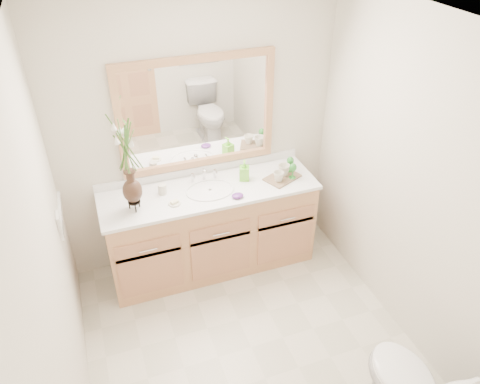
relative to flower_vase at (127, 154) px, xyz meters
name	(u,v)px	position (x,y,z in m)	size (l,w,h in m)	color
floor	(251,347)	(0.63, -0.94, -1.33)	(2.60, 2.60, 0.00)	beige
ceiling	(258,29)	(0.63, -0.94, 1.07)	(2.40, 2.60, 0.02)	white
wall_back	(198,135)	(0.63, 0.36, -0.13)	(2.40, 0.02, 2.40)	beige
wall_left	(53,270)	(-0.57, -0.94, -0.13)	(0.02, 2.60, 2.40)	beige
wall_right	(413,189)	(1.83, -0.94, -0.13)	(0.02, 2.60, 2.40)	beige
vanity	(211,229)	(0.63, 0.07, -0.93)	(1.80, 0.55, 0.80)	tan
counter	(209,191)	(0.63, 0.07, -0.51)	(1.84, 0.57, 0.03)	white
sink	(210,196)	(0.63, 0.06, -0.55)	(0.38, 0.34, 0.23)	white
mirror	(197,114)	(0.63, 0.34, 0.08)	(1.32, 0.04, 0.97)	white
switch_plate	(59,221)	(-0.55, -0.18, -0.35)	(0.02, 0.12, 0.12)	white
flower_vase	(127,154)	(0.00, 0.00, 0.00)	(0.18, 0.18, 0.73)	black
tumbler	(162,189)	(0.25, 0.14, -0.45)	(0.07, 0.07, 0.09)	beige
soap_dish	(174,203)	(0.31, -0.04, -0.49)	(0.10, 0.10, 0.03)	beige
soap_bottle	(244,171)	(0.96, 0.12, -0.41)	(0.08, 0.08, 0.17)	#6CD131
purple_dish	(238,196)	(0.82, -0.12, -0.48)	(0.10, 0.08, 0.03)	#5B2879
tray	(282,177)	(1.28, 0.02, -0.49)	(0.30, 0.20, 0.01)	brown
mug_left	(279,176)	(1.22, -0.02, -0.44)	(0.09, 0.09, 0.09)	beige
mug_right	(284,170)	(1.31, 0.05, -0.43)	(0.11, 0.10, 0.11)	beige
goblet_front	(293,168)	(1.36, -0.02, -0.39)	(0.06, 0.06, 0.14)	#2A7D29
goblet_back	(290,162)	(1.38, 0.09, -0.39)	(0.06, 0.06, 0.14)	#2A7D29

